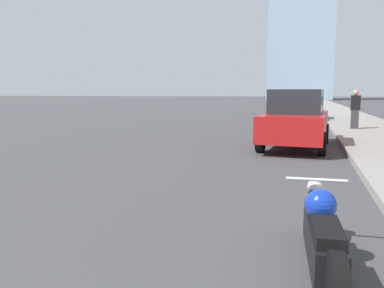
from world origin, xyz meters
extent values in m
cube|color=gray|center=(5.91, 40.00, 0.07)|extent=(3.15, 240.00, 0.15)
cylinder|color=black|center=(3.42, 5.69, 0.29)|extent=(0.14, 0.59, 0.58)
cube|color=black|center=(3.48, 4.85, 0.32)|extent=(0.33, 1.30, 0.31)
sphere|color=#1433AD|center=(3.46, 5.11, 0.58)|extent=(0.29, 0.29, 0.29)
cube|color=black|center=(3.50, 4.57, 0.52)|extent=(0.26, 0.60, 0.10)
sphere|color=silver|center=(3.42, 5.72, 0.60)|extent=(0.16, 0.16, 0.16)
cylinder|color=silver|center=(3.43, 5.60, 0.71)|extent=(0.62, 0.08, 0.04)
cube|color=red|center=(3.02, 13.02, 0.67)|extent=(1.97, 4.31, 0.71)
cube|color=#23282D|center=(3.02, 13.02, 1.37)|extent=(1.56, 2.12, 0.69)
cylinder|color=black|center=(2.32, 14.38, 0.31)|extent=(0.24, 0.64, 0.63)
cylinder|color=black|center=(3.91, 14.26, 0.31)|extent=(0.24, 0.64, 0.63)
cylinder|color=black|center=(2.13, 11.77, 0.31)|extent=(0.24, 0.64, 0.63)
cylinder|color=black|center=(3.72, 11.66, 0.31)|extent=(0.24, 0.64, 0.63)
cube|color=#1E3899|center=(3.23, 24.46, 0.65)|extent=(1.95, 4.63, 0.66)
cube|color=#23282D|center=(3.23, 24.46, 1.30)|extent=(1.57, 2.25, 0.62)
cylinder|color=black|center=(2.49, 25.91, 0.32)|extent=(0.23, 0.65, 0.64)
cylinder|color=black|center=(4.11, 25.82, 0.32)|extent=(0.23, 0.65, 0.64)
cylinder|color=black|center=(2.34, 23.09, 0.32)|extent=(0.23, 0.65, 0.64)
cylinder|color=black|center=(3.97, 23.01, 0.32)|extent=(0.23, 0.65, 0.64)
cube|color=gold|center=(3.12, 36.01, 0.66)|extent=(1.98, 3.98, 0.63)
cube|color=#23282D|center=(3.12, 36.01, 1.34)|extent=(1.63, 1.94, 0.73)
cylinder|color=black|center=(2.20, 37.19, 0.35)|extent=(0.23, 0.70, 0.69)
cylinder|color=black|center=(3.94, 37.25, 0.35)|extent=(0.23, 0.70, 0.69)
cylinder|color=black|center=(2.30, 34.76, 0.35)|extent=(0.23, 0.70, 0.69)
cylinder|color=black|center=(4.04, 34.83, 0.35)|extent=(0.23, 0.70, 0.69)
cube|color=#38383D|center=(5.23, 18.34, 0.53)|extent=(0.29, 0.20, 0.77)
cube|color=black|center=(5.23, 18.34, 1.22)|extent=(0.36, 0.20, 0.61)
sphere|color=tan|center=(5.23, 18.34, 1.64)|extent=(0.22, 0.22, 0.22)
camera|label=1|loc=(3.30, 1.55, 1.61)|focal=35.00mm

